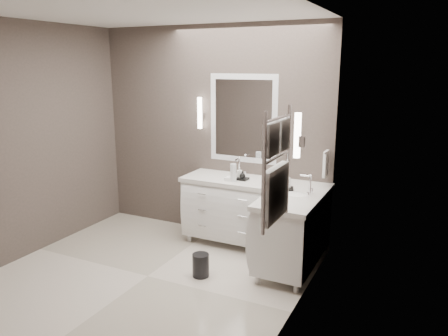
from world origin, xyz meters
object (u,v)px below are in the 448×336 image
at_px(vanity_back, 234,206).
at_px(vanity_right, 294,226).
at_px(waste_bin, 201,265).
at_px(towel_ladder, 276,174).

height_order(vanity_back, vanity_right, same).
height_order(vanity_back, waste_bin, vanity_back).
relative_size(towel_ladder, waste_bin, 3.59).
relative_size(vanity_back, waste_bin, 4.95).
xyz_separation_m(vanity_back, vanity_right, (0.88, -0.33, 0.00)).
height_order(vanity_right, towel_ladder, towel_ladder).
xyz_separation_m(vanity_back, waste_bin, (0.06, -0.97, -0.36)).
bearing_deg(vanity_back, towel_ladder, -55.90).
xyz_separation_m(vanity_right, towel_ladder, (0.23, -1.30, 0.91)).
bearing_deg(vanity_back, vanity_right, -20.38).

